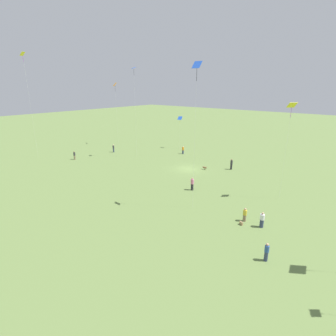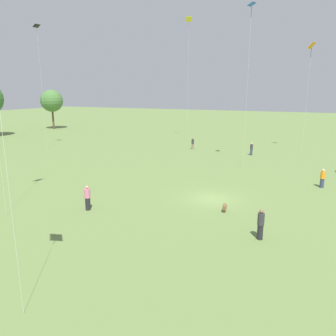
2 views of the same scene
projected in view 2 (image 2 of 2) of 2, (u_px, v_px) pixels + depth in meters
name	position (u px, v px, depth m)	size (l,w,h in m)	color
ground_plane	(212.00, 199.00, 26.84)	(240.00, 240.00, 0.00)	olive
tree_5	(52.00, 101.00, 74.16)	(4.96, 4.96, 8.85)	brown
person_0	(251.00, 149.00, 44.73)	(0.45, 0.45, 1.74)	#333D5B
person_1	(261.00, 225.00, 19.38)	(0.46, 0.46, 1.88)	#232328
person_2	(322.00, 178.00, 29.80)	(0.43, 0.43, 1.74)	#333D5B
person_5	(193.00, 144.00, 49.38)	(0.55, 0.55, 1.70)	#847056
person_6	(88.00, 198.00, 24.18)	(0.59, 0.59, 1.88)	#232328
kite_0	(311.00, 50.00, 44.35)	(1.23, 1.06, 14.99)	orange
kite_4	(251.00, 18.00, 34.69)	(0.93, 0.90, 17.67)	blue
kite_5	(37.00, 34.00, 45.23)	(1.03, 0.99, 17.50)	black
kite_6	(189.00, 27.00, 53.58)	(1.03, 1.12, 20.33)	yellow
dog_0	(225.00, 207.00, 23.96)	(0.75, 0.39, 0.55)	brown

